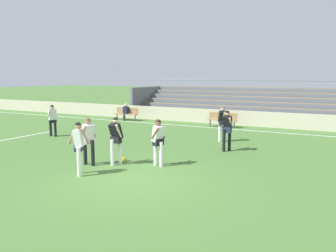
# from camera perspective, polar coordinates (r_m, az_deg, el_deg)

# --- Properties ---
(ground_plane) EXTENTS (160.00, 160.00, 0.00)m
(ground_plane) POSITION_cam_1_polar(r_m,az_deg,el_deg) (10.61, -5.93, -9.08)
(ground_plane) COLOR #477033
(field_line_sideline) EXTENTS (44.00, 0.12, 0.01)m
(field_line_sideline) POSITION_cam_1_polar(r_m,az_deg,el_deg) (20.83, 11.73, -0.60)
(field_line_sideline) COLOR white
(field_line_sideline) RESTS_ON ground
(field_line_penalty_mark) EXTENTS (0.12, 4.40, 0.01)m
(field_line_penalty_mark) POSITION_cam_1_polar(r_m,az_deg,el_deg) (19.51, -23.34, -1.71)
(field_line_penalty_mark) COLOR white
(field_line_penalty_mark) RESTS_ON ground
(sideline_wall) EXTENTS (48.00, 0.16, 0.96)m
(sideline_wall) POSITION_cam_1_polar(r_m,az_deg,el_deg) (22.48, 13.05, 1.23)
(sideline_wall) COLOR beige
(sideline_wall) RESTS_ON ground
(bleacher_stand) EXTENTS (25.27, 4.93, 2.82)m
(bleacher_stand) POSITION_cam_1_polar(r_m,az_deg,el_deg) (25.22, 21.70, 3.26)
(bleacher_stand) COLOR #897051
(bleacher_stand) RESTS_ON ground
(bench_near_bin) EXTENTS (1.80, 0.40, 0.90)m
(bench_near_bin) POSITION_cam_1_polar(r_m,az_deg,el_deg) (21.62, 9.00, 1.24)
(bench_near_bin) COLOR #99754C
(bench_near_bin) RESTS_ON ground
(bench_far_right) EXTENTS (1.80, 0.40, 0.90)m
(bench_far_right) POSITION_cam_1_polar(r_m,az_deg,el_deg) (24.86, -6.87, 2.20)
(bench_far_right) COLOR #99754C
(bench_far_right) RESTS_ON ground
(spectator_seated) EXTENTS (0.36, 0.42, 1.21)m
(spectator_seated) POSITION_cam_1_polar(r_m,az_deg,el_deg) (24.75, -7.03, 2.53)
(spectator_seated) COLOR #2D2D38
(spectator_seated) RESTS_ON ground
(player_white_challenging) EXTENTS (0.44, 0.60, 1.66)m
(player_white_challenging) POSITION_cam_1_polar(r_m,az_deg,el_deg) (12.08, -1.62, -2.05)
(player_white_challenging) COLOR white
(player_white_challenging) RESTS_ON ground
(player_dark_wide_right) EXTENTS (0.45, 0.50, 1.72)m
(player_dark_wide_right) POSITION_cam_1_polar(r_m,az_deg,el_deg) (12.37, -8.60, -1.72)
(player_dark_wide_right) COLOR white
(player_dark_wide_right) RESTS_ON ground
(player_dark_wide_left) EXTENTS (0.45, 0.62, 1.73)m
(player_dark_wide_left) POSITION_cam_1_polar(r_m,az_deg,el_deg) (14.65, 9.73, -0.17)
(player_dark_wide_left) COLOR black
(player_dark_wide_left) RESTS_ON ground
(player_white_on_ball) EXTENTS (0.46, 0.66, 1.65)m
(player_white_on_ball) POSITION_cam_1_polar(r_m,az_deg,el_deg) (19.05, -18.56, 1.30)
(player_white_on_ball) COLOR black
(player_white_on_ball) RESTS_ON ground
(player_dark_deep_cover) EXTENTS (0.54, 0.65, 1.71)m
(player_dark_deep_cover) POSITION_cam_1_polar(r_m,az_deg,el_deg) (16.76, 9.02, 0.88)
(player_dark_deep_cover) COLOR white
(player_dark_deep_cover) RESTS_ON ground
(player_white_pressing_high) EXTENTS (0.64, 0.48, 1.71)m
(player_white_pressing_high) POSITION_cam_1_polar(r_m,az_deg,el_deg) (11.33, -14.55, -2.83)
(player_white_pressing_high) COLOR white
(player_white_pressing_high) RESTS_ON ground
(player_white_overlapping) EXTENTS (0.49, 0.64, 1.70)m
(player_white_overlapping) POSITION_cam_1_polar(r_m,az_deg,el_deg) (12.52, -13.02, -1.78)
(player_white_overlapping) COLOR black
(player_white_overlapping) RESTS_ON ground
(soccer_ball) EXTENTS (0.22, 0.22, 0.22)m
(soccer_ball) POSITION_cam_1_polar(r_m,az_deg,el_deg) (12.87, -7.54, -5.49)
(soccer_ball) COLOR yellow
(soccer_ball) RESTS_ON ground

